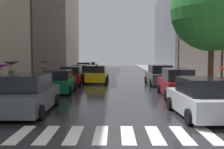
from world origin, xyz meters
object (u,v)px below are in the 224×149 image
object	(u,v)px
parked_car_left_second	(59,82)
parked_car_right_second	(177,84)
parked_car_left_sixth	(90,67)
lamp_post_right	(179,41)
pedestrian_foreground	(1,76)
pedestrian_near_tree	(12,72)
parked_car_left_nearest	(29,95)
parked_car_left_fourth	(81,72)
parked_car_left_fifth	(85,69)
pedestrian_by_kerb	(44,67)
parked_car_right_nearest	(201,99)
taxi_midroad	(97,74)
street_tree_right	(212,10)
parked_car_left_third	(72,76)
parked_car_right_third	(159,76)

from	to	relation	value
parked_car_left_second	parked_car_right_second	size ratio (longest dim) A/B	0.87
parked_car_left_second	parked_car_left_sixth	distance (m)	22.75
parked_car_left_sixth	lamp_post_right	distance (m)	20.45
pedestrian_foreground	pedestrian_near_tree	bearing A→B (deg)	-38.81
parked_car_left_nearest	pedestrian_near_tree	distance (m)	4.00
parked_car_left_fourth	parked_car_left_fifth	xyz separation A→B (m)	(-0.27, 6.37, 0.03)
pedestrian_foreground	pedestrian_near_tree	distance (m)	1.97
parked_car_left_second	pedestrian_by_kerb	distance (m)	4.81
parked_car_left_second	parked_car_left_fifth	world-z (taller)	parked_car_left_fifth
parked_car_left_sixth	parked_car_right_second	xyz separation A→B (m)	(7.74, -24.52, 0.11)
parked_car_left_nearest	parked_car_left_second	bearing A→B (deg)	-0.52
parked_car_right_second	lamp_post_right	xyz separation A→B (m)	(1.60, 6.60, 3.02)
parked_car_right_second	pedestrian_near_tree	size ratio (longest dim) A/B	2.27
parked_car_right_nearest	pedestrian_near_tree	size ratio (longest dim) A/B	2.12
pedestrian_near_tree	parked_car_right_second	bearing A→B (deg)	64.22
taxi_midroad	street_tree_right	bearing A→B (deg)	-134.37
street_tree_right	parked_car_left_nearest	bearing A→B (deg)	-151.02
parked_car_left_third	parked_car_right_second	bearing A→B (deg)	-132.15
parked_car_left_third	parked_car_right_second	distance (m)	10.45
parked_car_left_nearest	pedestrian_foreground	world-z (taller)	pedestrian_foreground
parked_car_left_second	street_tree_right	xyz separation A→B (m)	(10.24, -0.97, 4.82)
parked_car_right_nearest	pedestrian_near_tree	distance (m)	10.58
parked_car_left_sixth	parked_car_right_third	world-z (taller)	parked_car_right_third
lamp_post_right	street_tree_right	bearing A→B (deg)	-82.11
parked_car_left_second	lamp_post_right	bearing A→B (deg)	-64.45
parked_car_left_second	parked_car_left_sixth	world-z (taller)	parked_car_left_second
taxi_midroad	parked_car_left_fifth	bearing A→B (deg)	14.45
parked_car_left_fourth	pedestrian_foreground	bearing A→B (deg)	171.40
parked_car_left_fourth	parked_car_right_second	world-z (taller)	parked_car_right_second
parked_car_right_third	pedestrian_foreground	world-z (taller)	pedestrian_foreground
pedestrian_near_tree	street_tree_right	world-z (taller)	street_tree_right
parked_car_left_sixth	parked_car_right_nearest	world-z (taller)	parked_car_right_nearest
parked_car_left_sixth	pedestrian_near_tree	size ratio (longest dim) A/B	2.17
parked_car_left_sixth	taxi_midroad	xyz separation A→B (m)	(2.09, -15.41, 0.04)
parked_car_left_nearest	parked_car_left_fifth	world-z (taller)	parked_car_left_nearest
parked_car_right_second	parked_car_right_third	bearing A→B (deg)	1.44
parked_car_left_fourth	pedestrian_near_tree	bearing A→B (deg)	169.73
parked_car_right_nearest	parked_car_left_fourth	bearing A→B (deg)	19.12
parked_car_left_third	pedestrian_foreground	size ratio (longest dim) A/B	2.06
parked_car_right_third	pedestrian_near_tree	size ratio (longest dim) A/B	2.25
parked_car_left_fourth	parked_car_right_nearest	bearing A→B (deg)	-159.21
parked_car_right_nearest	parked_car_right_second	xyz separation A→B (m)	(0.23, 5.72, 0.04)
parked_car_right_nearest	parked_car_right_third	distance (m)	12.49
parked_car_left_sixth	parked_car_left_third	bearing A→B (deg)	179.17
parked_car_left_fourth	taxi_midroad	bearing A→B (deg)	-151.74
parked_car_left_third	parked_car_right_nearest	bearing A→B (deg)	-149.49
parked_car_right_nearest	pedestrian_foreground	world-z (taller)	pedestrian_foreground
parked_car_left_nearest	lamp_post_right	size ratio (longest dim) A/B	0.74
parked_car_left_third	lamp_post_right	size ratio (longest dim) A/B	0.66
pedestrian_foreground	lamp_post_right	distance (m)	15.37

